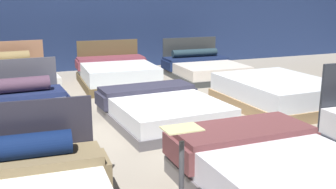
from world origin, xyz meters
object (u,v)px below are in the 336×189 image
Objects in this scene: bed_4 at (162,109)px; bed_1 at (273,173)px; bed_3 at (17,119)px; bed_8 at (204,69)px; bed_7 at (117,74)px; bed_5 at (278,93)px; bed_6 at (12,81)px.

bed_1 is at bearing -90.70° from bed_4.
bed_3 is 1.08× the size of bed_8.
bed_3 reaches higher than bed_7.
bed_3 is 4.34m from bed_5.
bed_6 is at bearing -177.73° from bed_7.
bed_7 is (0.05, 2.89, 0.06)m from bed_4.
bed_7 is (-2.16, 2.85, 0.01)m from bed_5.
bed_3 is at bearing -125.70° from bed_7.
bed_4 is at bearing -88.32° from bed_7.
bed_5 is 0.99× the size of bed_6.
bed_6 is at bearing -178.21° from bed_8.
bed_5 is at bearing -88.89° from bed_8.
bed_6 is at bearing 87.28° from bed_3.
bed_6 reaches higher than bed_5.
bed_7 is at bearing 86.24° from bed_4.
bed_5 is (2.12, 2.71, -0.00)m from bed_1.
bed_6 is (-2.12, 2.90, 0.06)m from bed_4.
bed_7 reaches higher than bed_4.
bed_1 is 5.99m from bed_8.
bed_7 is (-0.05, 5.56, 0.00)m from bed_1.
bed_1 is 3.44m from bed_5.
bed_8 is (0.02, 2.89, -0.03)m from bed_5.
bed_3 is at bearing 177.39° from bed_5.
bed_5 is 5.20m from bed_6.
bed_4 is at bearing 92.11° from bed_1.
bed_3 reaches higher than bed_4.
bed_8 is (4.35, 2.78, -0.03)m from bed_3.
bed_4 is 0.98× the size of bed_6.
bed_1 is 0.91× the size of bed_3.
bed_8 is at bearing 69.19° from bed_1.
bed_3 is 2.13m from bed_4.
bed_3 is 1.02× the size of bed_5.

